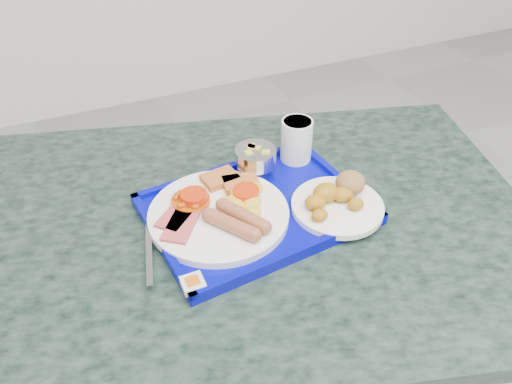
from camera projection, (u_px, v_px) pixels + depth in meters
table at (245, 281)px, 1.07m from camera, size 1.28×1.03×0.70m
tray at (256, 210)px, 0.96m from camera, size 0.43×0.33×0.02m
main_plate at (221, 210)px, 0.93m from camera, size 0.26×0.26×0.04m
bread_plate at (338, 199)px, 0.95m from camera, size 0.18×0.18×0.06m
fruit_bowl at (255, 157)px, 1.02m from camera, size 0.09×0.09×0.06m
juice_cup at (297, 139)px, 1.06m from camera, size 0.07×0.07×0.09m
spoon at (158, 225)px, 0.91m from camera, size 0.03×0.16×0.01m
knife at (149, 252)px, 0.86m from camera, size 0.05×0.15×0.00m
jam_packet at (193, 284)px, 0.80m from camera, size 0.04×0.04×0.01m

